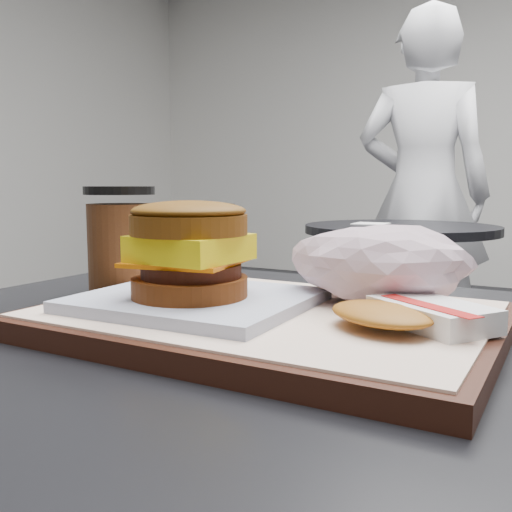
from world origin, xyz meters
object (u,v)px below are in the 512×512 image
object	(u,v)px
breakfast_sandwich	(192,262)
coffee_cup	(121,245)
serving_tray	(267,319)
hash_brown	(409,314)
crumpled_wrapper	(379,263)
neighbor_table	(399,279)
patron	(422,194)

from	to	relation	value
breakfast_sandwich	coffee_cup	size ratio (longest dim) A/B	1.58
serving_tray	breakfast_sandwich	xyz separation A→B (m)	(-0.06, -0.03, 0.05)
hash_brown	crumpled_wrapper	distance (m)	0.10
breakfast_sandwich	hash_brown	xyz separation A→B (m)	(0.18, 0.02, -0.03)
crumpled_wrapper	hash_brown	bearing A→B (deg)	-58.94
serving_tray	hash_brown	bearing A→B (deg)	-4.21
serving_tray	breakfast_sandwich	distance (m)	0.08
serving_tray	hash_brown	xyz separation A→B (m)	(0.12, -0.01, 0.02)
neighbor_table	breakfast_sandwich	bearing A→B (deg)	-80.82
serving_tray	patron	xyz separation A→B (m)	(-0.42, 2.34, 0.07)
breakfast_sandwich	crumpled_wrapper	xyz separation A→B (m)	(0.13, 0.10, -0.00)
neighbor_table	crumpled_wrapper	bearing A→B (deg)	-75.59
breakfast_sandwich	hash_brown	bearing A→B (deg)	6.18
serving_tray	neighbor_table	world-z (taller)	serving_tray
neighbor_table	patron	xyz separation A→B (m)	(-0.09, 0.69, 0.30)
serving_tray	breakfast_sandwich	size ratio (longest dim) A/B	1.94
serving_tray	crumpled_wrapper	size ratio (longest dim) A/B	2.39
breakfast_sandwich	crumpled_wrapper	bearing A→B (deg)	37.02
coffee_cup	breakfast_sandwich	bearing A→B (deg)	-27.95
coffee_cup	neighbor_table	size ratio (longest dim) A/B	0.17
hash_brown	coffee_cup	distance (m)	0.35
breakfast_sandwich	neighbor_table	bearing A→B (deg)	99.18
crumpled_wrapper	coffee_cup	xyz separation A→B (m)	(-0.29, -0.02, 0.00)
breakfast_sandwich	crumpled_wrapper	world-z (taller)	breakfast_sandwich
hash_brown	neighbor_table	distance (m)	1.74
neighbor_table	patron	distance (m)	0.76
breakfast_sandwich	patron	world-z (taller)	patron
patron	serving_tray	bearing A→B (deg)	93.65
crumpled_wrapper	neighbor_table	bearing A→B (deg)	104.41
crumpled_wrapper	neighbor_table	distance (m)	1.65
coffee_cup	patron	world-z (taller)	patron
hash_brown	coffee_cup	world-z (taller)	coffee_cup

